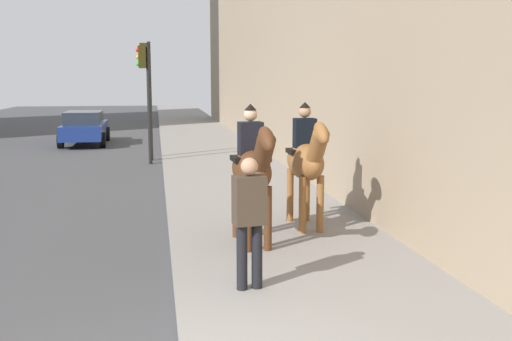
% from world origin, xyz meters
% --- Properties ---
extents(mounted_horse_near, '(2.15, 0.66, 2.28)m').
position_xyz_m(mounted_horse_near, '(4.38, -1.33, 1.38)').
color(mounted_horse_near, '#4C2B16').
rests_on(mounted_horse_near, sidewalk_slab).
extents(mounted_horse_far, '(2.15, 0.61, 2.27)m').
position_xyz_m(mounted_horse_far, '(5.33, -2.46, 1.37)').
color(mounted_horse_far, brown).
rests_on(mounted_horse_far, sidewalk_slab).
extents(pedestrian_greeting, '(0.31, 0.43, 1.70)m').
position_xyz_m(pedestrian_greeting, '(2.36, -0.96, 1.10)').
color(pedestrian_greeting, black).
rests_on(pedestrian_greeting, sidewalk_slab).
extents(car_near_lane, '(4.54, 1.94, 1.44)m').
position_xyz_m(car_near_lane, '(21.44, 3.21, 0.75)').
color(car_near_lane, navy).
rests_on(car_near_lane, ground).
extents(traffic_light_near_curb, '(0.20, 0.44, 3.89)m').
position_xyz_m(traffic_light_near_curb, '(14.94, 0.47, 2.61)').
color(traffic_light_near_curb, black).
rests_on(traffic_light_near_curb, ground).
extents(traffic_light_far_curb, '(0.20, 0.44, 4.05)m').
position_xyz_m(traffic_light_far_curb, '(15.88, 0.44, 2.70)').
color(traffic_light_far_curb, black).
rests_on(traffic_light_far_curb, ground).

